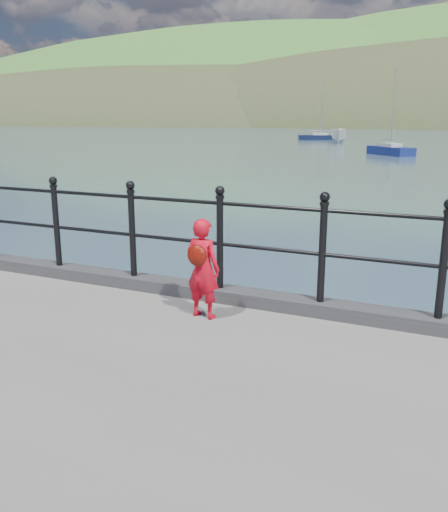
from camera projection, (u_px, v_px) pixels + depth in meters
The scene contains 7 objects.
ground at pixel (183, 363), 7.03m from camera, with size 600.00×600.00×0.00m, color #2D4251.
kerb at pixel (176, 287), 6.63m from camera, with size 60.00×0.30×0.15m, color #28282B.
railing at pixel (174, 227), 6.44m from camera, with size 18.11×0.11×1.20m.
child at pixel (203, 268), 5.71m from camera, with size 0.42×0.33×1.08m.
launch_white at pixel (339, 136), 66.63m from camera, with size 1.84×4.89×1.89m, color white.
sailboat_port at pixel (390, 151), 46.09m from camera, with size 4.48×4.71×7.31m.
sailboat_left at pixel (320, 138), 77.16m from camera, with size 6.44×3.91×8.74m.
Camera 1 is at (3.16, -5.66, 3.08)m, focal length 38.00 mm.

